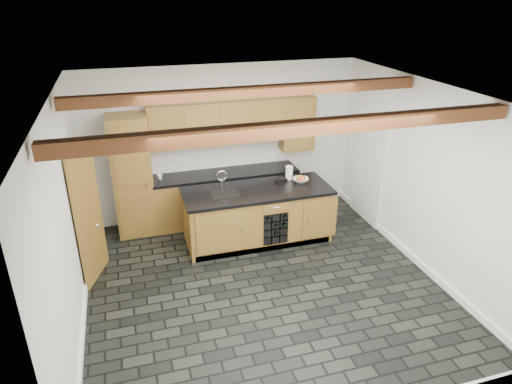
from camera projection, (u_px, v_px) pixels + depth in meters
ground at (263, 284)px, 6.69m from camera, size 5.00×5.00×0.00m
room_shell at (247, 176)px, 6.50m from camera, size 5.01×5.00×5.00m
back_cabinetry at (206, 171)px, 8.14m from camera, size 3.65×0.62×2.20m
island at (258, 215)px, 7.70m from camera, size 2.48×0.96×0.93m
faucet at (224, 191)px, 7.39m from camera, size 0.45×0.40×0.34m
kitchen_scale at (281, 180)px, 7.82m from camera, size 0.22×0.17×0.06m
fruit_bowl at (301, 180)px, 7.82m from camera, size 0.34×0.34×0.06m
fruit_cluster at (301, 178)px, 7.80m from camera, size 0.16×0.17×0.07m
paper_towel at (289, 173)px, 7.90m from camera, size 0.13×0.13×0.23m
mug at (160, 177)px, 7.90m from camera, size 0.11×0.11×0.09m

